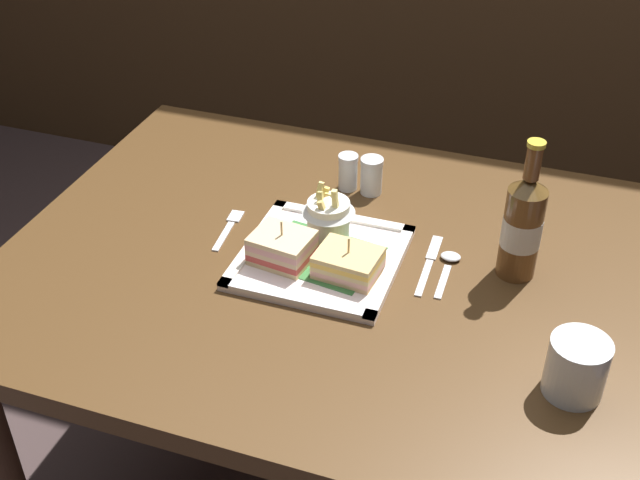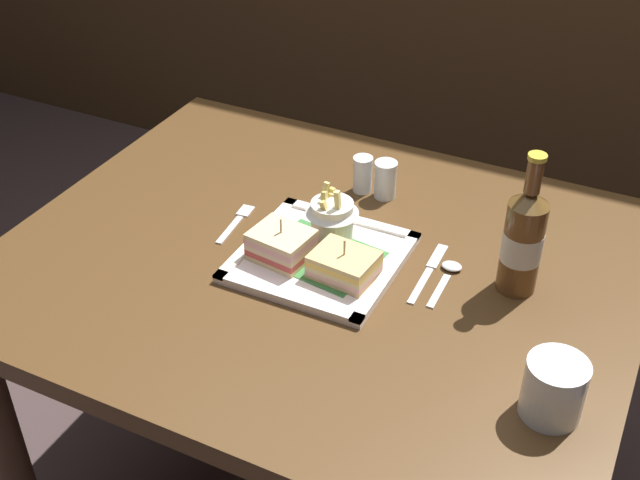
% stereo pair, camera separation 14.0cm
% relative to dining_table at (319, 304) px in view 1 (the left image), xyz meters
% --- Properties ---
extents(dining_table, '(1.08, 0.88, 0.72)m').
position_rel_dining_table_xyz_m(dining_table, '(0.00, 0.00, 0.00)').
color(dining_table, '#4E331A').
rests_on(dining_table, ground_plane).
extents(square_plate, '(0.27, 0.27, 0.02)m').
position_rel_dining_table_xyz_m(square_plate, '(0.01, -0.01, 0.11)').
color(square_plate, white).
rests_on(square_plate, dining_table).
extents(sandwich_half_left, '(0.11, 0.09, 0.08)m').
position_rel_dining_table_xyz_m(sandwich_half_left, '(-0.05, -0.04, 0.14)').
color(sandwich_half_left, '#E1BA7F').
rests_on(sandwich_half_left, square_plate).
extents(sandwich_half_right, '(0.11, 0.09, 0.07)m').
position_rel_dining_table_xyz_m(sandwich_half_right, '(0.07, -0.04, 0.14)').
color(sandwich_half_right, tan).
rests_on(sandwich_half_right, square_plate).
extents(fries_cup, '(0.09, 0.09, 0.11)m').
position_rel_dining_table_xyz_m(fries_cup, '(0.00, 0.05, 0.17)').
color(fries_cup, white).
rests_on(fries_cup, square_plate).
extents(beer_bottle, '(0.07, 0.07, 0.25)m').
position_rel_dining_table_xyz_m(beer_bottle, '(0.33, 0.07, 0.20)').
color(beer_bottle, brown).
rests_on(beer_bottle, dining_table).
extents(water_glass, '(0.09, 0.09, 0.09)m').
position_rel_dining_table_xyz_m(water_glass, '(0.44, -0.18, 0.15)').
color(water_glass, silver).
rests_on(water_glass, dining_table).
extents(fork, '(0.03, 0.13, 0.00)m').
position_rel_dining_table_xyz_m(fork, '(-0.18, 0.03, 0.11)').
color(fork, silver).
rests_on(fork, dining_table).
extents(knife, '(0.02, 0.17, 0.00)m').
position_rel_dining_table_xyz_m(knife, '(0.19, 0.05, 0.11)').
color(knife, silver).
rests_on(knife, dining_table).
extents(spoon, '(0.04, 0.12, 0.01)m').
position_rel_dining_table_xyz_m(spoon, '(0.22, 0.05, 0.11)').
color(spoon, silver).
rests_on(spoon, dining_table).
extents(salt_shaker, '(0.04, 0.04, 0.07)m').
position_rel_dining_table_xyz_m(salt_shaker, '(-0.02, 0.23, 0.14)').
color(salt_shaker, silver).
rests_on(salt_shaker, dining_table).
extents(pepper_shaker, '(0.04, 0.04, 0.07)m').
position_rel_dining_table_xyz_m(pepper_shaker, '(0.03, 0.23, 0.14)').
color(pepper_shaker, silver).
rests_on(pepper_shaker, dining_table).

